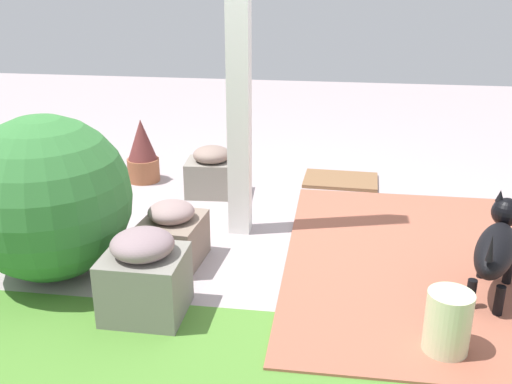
% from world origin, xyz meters
% --- Properties ---
extents(ground_plane, '(12.00, 12.00, 0.00)m').
position_xyz_m(ground_plane, '(0.00, 0.00, 0.00)').
color(ground_plane, '#A7989B').
extents(brick_path, '(1.80, 2.40, 0.02)m').
position_xyz_m(brick_path, '(-1.01, 0.31, 0.01)').
color(brick_path, '#A25A45').
rests_on(brick_path, ground).
extents(porch_pillar, '(0.15, 0.15, 2.56)m').
position_xyz_m(porch_pillar, '(0.27, -0.04, 1.28)').
color(porch_pillar, white).
rests_on(porch_pillar, ground).
extents(stone_planter_nearest, '(0.44, 0.35, 0.41)m').
position_xyz_m(stone_planter_nearest, '(0.62, -0.72, 0.19)').
color(stone_planter_nearest, gray).
rests_on(stone_planter_nearest, ground).
extents(stone_planter_mid, '(0.40, 0.46, 0.41)m').
position_xyz_m(stone_planter_mid, '(0.61, 0.50, 0.19)').
color(stone_planter_mid, gray).
rests_on(stone_planter_mid, ground).
extents(stone_planter_far, '(0.43, 0.40, 0.49)m').
position_xyz_m(stone_planter_far, '(0.59, 1.10, 0.23)').
color(stone_planter_far, gray).
rests_on(stone_planter_far, ground).
extents(round_shrub, '(0.99, 0.99, 0.99)m').
position_xyz_m(round_shrub, '(1.29, 0.74, 0.50)').
color(round_shrub, '#357636').
rests_on(round_shrub, ground).
extents(terracotta_pot_broad, '(0.32, 0.32, 0.41)m').
position_xyz_m(terracotta_pot_broad, '(1.77, -0.69, 0.24)').
color(terracotta_pot_broad, '#A85839').
rests_on(terracotta_pot_broad, ground).
extents(terracotta_pot_spiky, '(0.28, 0.28, 0.56)m').
position_xyz_m(terracotta_pot_spiky, '(1.29, -0.96, 0.26)').
color(terracotta_pot_spiky, '#995739').
rests_on(terracotta_pot_spiky, ground).
extents(terracotta_pot_tall, '(0.20, 0.20, 0.65)m').
position_xyz_m(terracotta_pot_tall, '(1.86, 0.06, 0.23)').
color(terracotta_pot_tall, '#C86F4D').
rests_on(terracotta_pot_tall, ground).
extents(dog, '(0.42, 0.76, 0.53)m').
position_xyz_m(dog, '(-1.32, 0.61, 0.31)').
color(dog, black).
rests_on(dog, ground).
extents(ceramic_urn, '(0.22, 0.22, 0.33)m').
position_xyz_m(ceramic_urn, '(-0.97, 1.24, 0.17)').
color(ceramic_urn, beige).
rests_on(ceramic_urn, ground).
extents(doormat, '(0.66, 0.47, 0.03)m').
position_xyz_m(doormat, '(-0.44, -1.18, 0.01)').
color(doormat, brown).
rests_on(doormat, ground).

